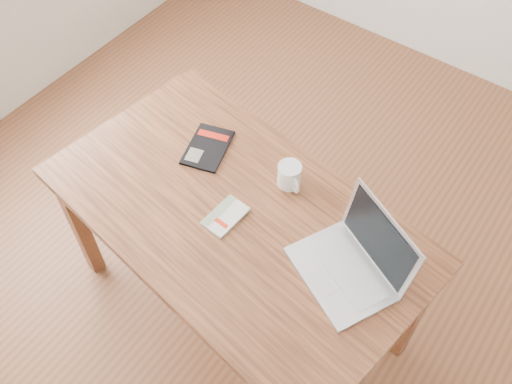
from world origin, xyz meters
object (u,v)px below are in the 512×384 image
Objects in this scene: laptop at (354,261)px; coffee_mug at (290,175)px; desk at (236,226)px; black_guidebook at (208,147)px; white_guidebook at (225,216)px.

laptop reaches higher than coffee_mug.
black_guidebook reaches higher than desk.
laptop is 3.63× the size of coffee_mug.
desk is 12.71× the size of coffee_mug.
desk is 0.48m from laptop.
coffee_mug is at bearing 72.68° from white_guidebook.
desk is 0.10m from white_guidebook.
desk is at bearing -148.21° from laptop.
laptop is at bearing -27.64° from black_guidebook.
desk is 0.28m from coffee_mug.
white_guidebook is at bearing -77.53° from coffee_mug.
desk is 8.97× the size of white_guidebook.
laptop is at bearing 14.29° from desk.
white_guidebook is 0.49m from laptop.
coffee_mug reaches higher than desk.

